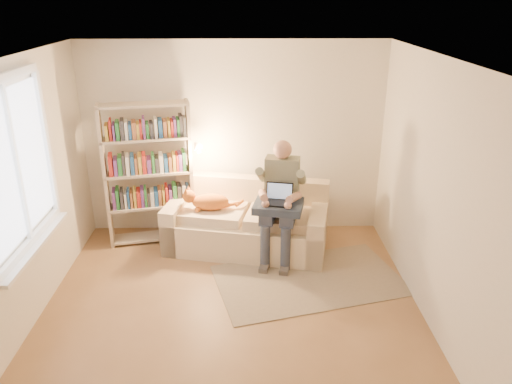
{
  "coord_description": "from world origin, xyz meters",
  "views": [
    {
      "loc": [
        0.17,
        -4.22,
        3.14
      ],
      "look_at": [
        0.27,
        1.0,
        1.04
      ],
      "focal_mm": 35.0,
      "sensor_mm": 36.0,
      "label": 1
    }
  ],
  "objects_px": {
    "sofa": "(247,225)",
    "person": "(280,195)",
    "cat": "(207,201)",
    "laptop": "(280,198)",
    "bookshelf": "(148,167)"
  },
  "relations": [
    {
      "from": "sofa",
      "to": "person",
      "type": "height_order",
      "value": "person"
    },
    {
      "from": "sofa",
      "to": "cat",
      "type": "height_order",
      "value": "sofa"
    },
    {
      "from": "cat",
      "to": "laptop",
      "type": "xyz_separation_m",
      "value": [
        0.91,
        -0.35,
        0.19
      ]
    },
    {
      "from": "laptop",
      "to": "cat",
      "type": "bearing_deg",
      "value": 170.6
    },
    {
      "from": "cat",
      "to": "laptop",
      "type": "bearing_deg",
      "value": -9.4
    },
    {
      "from": "sofa",
      "to": "cat",
      "type": "bearing_deg",
      "value": -165.25
    },
    {
      "from": "sofa",
      "to": "bookshelf",
      "type": "relative_size",
      "value": 1.16
    },
    {
      "from": "sofa",
      "to": "bookshelf",
      "type": "xyz_separation_m",
      "value": [
        -1.27,
        0.22,
        0.73
      ]
    },
    {
      "from": "person",
      "to": "bookshelf",
      "type": "bearing_deg",
      "value": 176.4
    },
    {
      "from": "laptop",
      "to": "sofa",
      "type": "bearing_deg",
      "value": 147.99
    },
    {
      "from": "person",
      "to": "laptop",
      "type": "distance_m",
      "value": 0.14
    },
    {
      "from": "laptop",
      "to": "bookshelf",
      "type": "distance_m",
      "value": 1.78
    },
    {
      "from": "cat",
      "to": "sofa",
      "type": "bearing_deg",
      "value": 14.75
    },
    {
      "from": "cat",
      "to": "bookshelf",
      "type": "bearing_deg",
      "value": 173.87
    },
    {
      "from": "person",
      "to": "bookshelf",
      "type": "distance_m",
      "value": 1.75
    }
  ]
}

